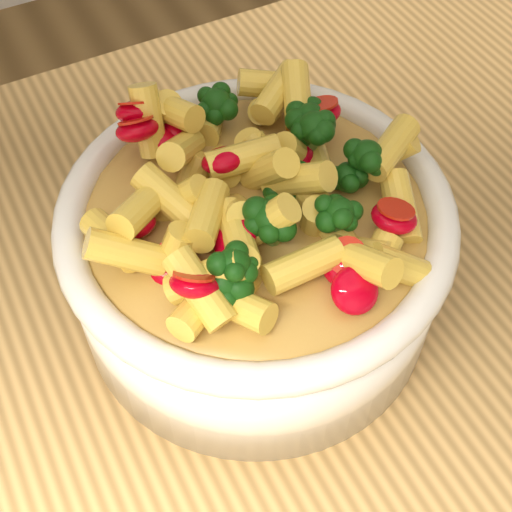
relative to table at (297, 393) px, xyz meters
name	(u,v)px	position (x,y,z in m)	size (l,w,h in m)	color
table	(297,393)	(0.00, 0.00, 0.00)	(1.20, 0.80, 0.90)	tan
serving_bowl	(256,255)	(-0.02, 0.04, 0.16)	(0.28, 0.28, 0.12)	white
pasta_salad	(256,186)	(-0.02, 0.04, 0.24)	(0.22, 0.22, 0.05)	#FFD250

